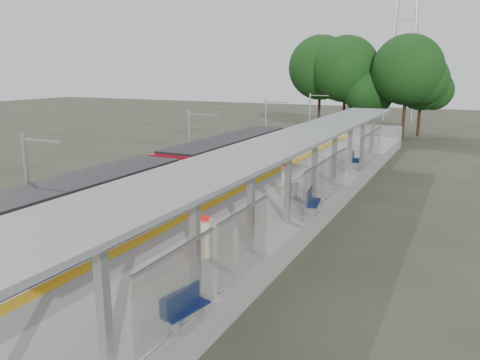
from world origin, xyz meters
name	(u,v)px	position (x,y,z in m)	size (l,w,h in m)	color
trackbed	(224,194)	(-4.50, 20.00, 0.12)	(3.00, 70.00, 0.24)	#59544C
platform	(290,196)	(0.00, 20.00, 0.50)	(6.00, 50.00, 1.00)	gray
tactile_strip	(251,183)	(-2.55, 20.00, 1.01)	(0.60, 50.00, 0.02)	gold
end_fence	(372,130)	(0.00, 44.95, 1.60)	(6.00, 0.10, 1.20)	#9EA0A5
train	(167,185)	(-4.50, 13.84, 2.05)	(2.74, 27.60, 3.62)	black
canopy	(296,145)	(1.61, 16.19, 4.20)	(3.27, 38.00, 3.66)	#9EA0A5
tree_cluster	(364,72)	(-2.87, 53.19, 7.53)	(19.71, 11.26, 12.22)	#382316
catenary_masts	(191,151)	(-6.22, 19.00, 2.91)	(2.08, 48.16, 5.40)	#9EA0A5
bench_near	(184,306)	(2.61, 4.36, 1.54)	(0.74, 1.55, 1.02)	navy
bench_mid	(312,201)	(2.60, 15.82, 1.61)	(0.80, 1.75, 1.16)	navy
bench_far	(355,159)	(1.99, 27.81, 1.59)	(0.79, 1.71, 1.13)	navy
info_pillar_near	(205,239)	(0.74, 8.72, 1.70)	(0.37, 0.37, 1.62)	beige
info_pillar_far	(285,181)	(0.34, 18.13, 1.85)	(0.44, 0.44, 1.96)	beige
litter_bin	(294,190)	(0.88, 18.06, 1.44)	(0.43, 0.43, 0.87)	#9EA0A5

